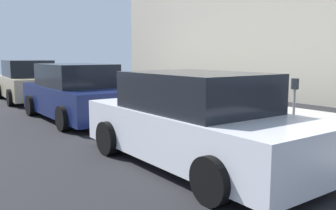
{
  "coord_description": "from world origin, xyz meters",
  "views": [
    {
      "loc": [
        -9.9,
        5.39,
        1.87
      ],
      "look_at": [
        -2.78,
        0.38,
        0.68
      ],
      "focal_mm": 38.68,
      "sensor_mm": 36.0,
      "label": 1
    }
  ],
  "objects_px": {
    "suitcase_black_3": "(191,109)",
    "parked_car_beige_2": "(28,82)",
    "suitcase_red_1": "(221,115)",
    "bollard_post": "(137,99)",
    "suitcase_maroon_2": "(205,113)",
    "suitcase_olive_5": "(164,101)",
    "parking_meter": "(294,100)",
    "parked_car_white_0": "(196,122)",
    "suitcase_navy_0": "(235,116)",
    "fire_hydrant": "(153,99)",
    "suitcase_teal_4": "(181,108)",
    "parked_car_navy_1": "(76,94)"
  },
  "relations": [
    {
      "from": "suitcase_black_3",
      "to": "bollard_post",
      "type": "height_order",
      "value": "suitcase_black_3"
    },
    {
      "from": "fire_hydrant",
      "to": "parked_car_white_0",
      "type": "distance_m",
      "value": 5.22
    },
    {
      "from": "suitcase_maroon_2",
      "to": "parked_car_beige_2",
      "type": "relative_size",
      "value": 0.13
    },
    {
      "from": "suitcase_red_1",
      "to": "suitcase_olive_5",
      "type": "height_order",
      "value": "suitcase_olive_5"
    },
    {
      "from": "suitcase_olive_5",
      "to": "parking_meter",
      "type": "distance_m",
      "value": 4.25
    },
    {
      "from": "suitcase_maroon_2",
      "to": "parked_car_navy_1",
      "type": "xyz_separation_m",
      "value": [
        3.24,
        2.16,
        0.34
      ]
    },
    {
      "from": "parked_car_white_0",
      "to": "parked_car_beige_2",
      "type": "relative_size",
      "value": 1.02
    },
    {
      "from": "suitcase_red_1",
      "to": "bollard_post",
      "type": "xyz_separation_m",
      "value": [
        3.74,
        0.18,
        0.04
      ]
    },
    {
      "from": "suitcase_maroon_2",
      "to": "suitcase_red_1",
      "type": "bearing_deg",
      "value": -174.27
    },
    {
      "from": "suitcase_navy_0",
      "to": "suitcase_teal_4",
      "type": "bearing_deg",
      "value": -3.19
    },
    {
      "from": "suitcase_maroon_2",
      "to": "parked_car_navy_1",
      "type": "distance_m",
      "value": 3.91
    },
    {
      "from": "suitcase_olive_5",
      "to": "bollard_post",
      "type": "height_order",
      "value": "suitcase_olive_5"
    },
    {
      "from": "suitcase_red_1",
      "to": "suitcase_olive_5",
      "type": "xyz_separation_m",
      "value": [
        2.32,
        0.1,
        0.1
      ]
    },
    {
      "from": "suitcase_red_1",
      "to": "suitcase_maroon_2",
      "type": "distance_m",
      "value": 0.56
    },
    {
      "from": "parked_car_white_0",
      "to": "fire_hydrant",
      "type": "bearing_deg",
      "value": -24.68
    },
    {
      "from": "suitcase_black_3",
      "to": "parked_car_beige_2",
      "type": "relative_size",
      "value": 0.19
    },
    {
      "from": "suitcase_red_1",
      "to": "suitcase_teal_4",
      "type": "bearing_deg",
      "value": -1.39
    },
    {
      "from": "bollard_post",
      "to": "suitcase_black_3",
      "type": "bearing_deg",
      "value": -176.88
    },
    {
      "from": "suitcase_black_3",
      "to": "bollard_post",
      "type": "relative_size",
      "value": 1.3
    },
    {
      "from": "parked_car_beige_2",
      "to": "fire_hydrant",
      "type": "bearing_deg",
      "value": -160.62
    },
    {
      "from": "suitcase_maroon_2",
      "to": "suitcase_teal_4",
      "type": "bearing_deg",
      "value": -4.83
    },
    {
      "from": "bollard_post",
      "to": "fire_hydrant",
      "type": "bearing_deg",
      "value": -167.85
    },
    {
      "from": "suitcase_navy_0",
      "to": "parked_car_white_0",
      "type": "xyz_separation_m",
      "value": [
        -1.14,
        2.13,
        0.25
      ]
    },
    {
      "from": "suitcase_black_3",
      "to": "suitcase_teal_4",
      "type": "distance_m",
      "value": 0.6
    },
    {
      "from": "suitcase_navy_0",
      "to": "parked_car_beige_2",
      "type": "relative_size",
      "value": 0.17
    },
    {
      "from": "suitcase_maroon_2",
      "to": "suitcase_olive_5",
      "type": "bearing_deg",
      "value": 1.3
    },
    {
      "from": "parked_car_white_0",
      "to": "parking_meter",
      "type": "bearing_deg",
      "value": -94.66
    },
    {
      "from": "parking_meter",
      "to": "parked_car_white_0",
      "type": "bearing_deg",
      "value": 85.34
    },
    {
      "from": "suitcase_navy_0",
      "to": "parking_meter",
      "type": "height_order",
      "value": "parking_meter"
    },
    {
      "from": "suitcase_maroon_2",
      "to": "parked_car_beige_2",
      "type": "bearing_deg",
      "value": 13.94
    },
    {
      "from": "suitcase_black_3",
      "to": "fire_hydrant",
      "type": "relative_size",
      "value": 1.19
    },
    {
      "from": "parking_meter",
      "to": "suitcase_red_1",
      "type": "bearing_deg",
      "value": 6.54
    },
    {
      "from": "parking_meter",
      "to": "suitcase_teal_4",
      "type": "bearing_deg",
      "value": 2.81
    },
    {
      "from": "parking_meter",
      "to": "parked_car_white_0",
      "type": "distance_m",
      "value": 2.45
    },
    {
      "from": "suitcase_navy_0",
      "to": "parking_meter",
      "type": "bearing_deg",
      "value": -167.27
    },
    {
      "from": "suitcase_olive_5",
      "to": "parked_car_beige_2",
      "type": "relative_size",
      "value": 0.24
    },
    {
      "from": "fire_hydrant",
      "to": "parked_car_navy_1",
      "type": "bearing_deg",
      "value": 70.91
    },
    {
      "from": "suitcase_navy_0",
      "to": "suitcase_red_1",
      "type": "xyz_separation_m",
      "value": [
        0.56,
        -0.08,
        -0.07
      ]
    },
    {
      "from": "suitcase_maroon_2",
      "to": "suitcase_navy_0",
      "type": "bearing_deg",
      "value": 178.5
    },
    {
      "from": "bollard_post",
      "to": "parked_car_white_0",
      "type": "xyz_separation_m",
      "value": [
        -5.44,
        2.03,
        0.28
      ]
    },
    {
      "from": "bollard_post",
      "to": "parked_car_navy_1",
      "type": "xyz_separation_m",
      "value": [
        0.06,
        2.03,
        0.29
      ]
    },
    {
      "from": "suitcase_navy_0",
      "to": "parked_car_beige_2",
      "type": "distance_m",
      "value": 10.03
    },
    {
      "from": "fire_hydrant",
      "to": "bollard_post",
      "type": "distance_m",
      "value": 0.71
    },
    {
      "from": "bollard_post",
      "to": "parked_car_navy_1",
      "type": "bearing_deg",
      "value": 88.38
    },
    {
      "from": "suitcase_red_1",
      "to": "parked_car_white_0",
      "type": "xyz_separation_m",
      "value": [
        -1.7,
        2.21,
        0.32
      ]
    },
    {
      "from": "fire_hydrant",
      "to": "parked_car_white_0",
      "type": "bearing_deg",
      "value": 155.32
    },
    {
      "from": "suitcase_black_3",
      "to": "parked_car_beige_2",
      "type": "distance_m",
      "value": 8.42
    },
    {
      "from": "fire_hydrant",
      "to": "parked_car_navy_1",
      "type": "distance_m",
      "value": 2.32
    },
    {
      "from": "parked_car_white_0",
      "to": "parked_car_beige_2",
      "type": "height_order",
      "value": "parked_car_beige_2"
    },
    {
      "from": "suitcase_red_1",
      "to": "suitcase_teal_4",
      "type": "height_order",
      "value": "suitcase_red_1"
    }
  ]
}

